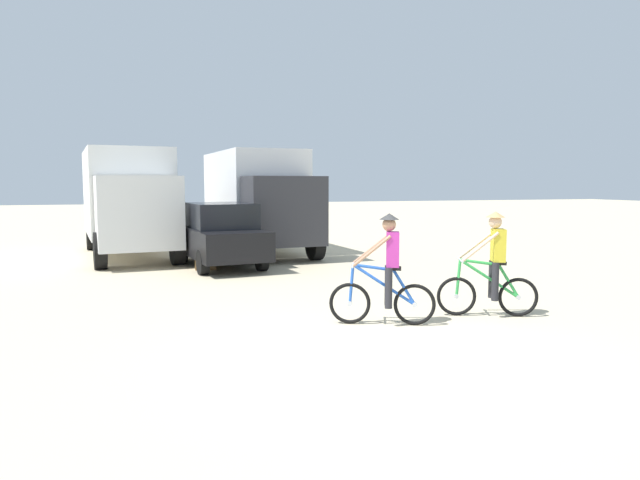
{
  "coord_description": "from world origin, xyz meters",
  "views": [
    {
      "loc": [
        -3.33,
        -6.96,
        2.3
      ],
      "look_at": [
        0.43,
        4.54,
        1.1
      ],
      "focal_mm": 32.21,
      "sensor_mm": 36.0,
      "label": 1
    }
  ],
  "objects_px": {
    "sedan_parked": "(220,235)",
    "cyclist_cowboy_hat": "(492,268)",
    "box_truck_white_box": "(128,197)",
    "cyclist_orange_shirt": "(386,273)",
    "box_truck_avon_van": "(258,196)",
    "supply_crate": "(205,260)"
  },
  "relations": [
    {
      "from": "sedan_parked",
      "to": "cyclist_cowboy_hat",
      "type": "xyz_separation_m",
      "value": [
        3.59,
        -7.46,
        -0.04
      ]
    },
    {
      "from": "box_truck_white_box",
      "to": "supply_crate",
      "type": "height_order",
      "value": "box_truck_white_box"
    },
    {
      "from": "supply_crate",
      "to": "box_truck_white_box",
      "type": "bearing_deg",
      "value": 118.61
    },
    {
      "from": "sedan_parked",
      "to": "cyclist_cowboy_hat",
      "type": "relative_size",
      "value": 2.4
    },
    {
      "from": "supply_crate",
      "to": "sedan_parked",
      "type": "bearing_deg",
      "value": 34.13
    },
    {
      "from": "box_truck_avon_van",
      "to": "sedan_parked",
      "type": "distance_m",
      "value": 3.7
    },
    {
      "from": "cyclist_orange_shirt",
      "to": "box_truck_white_box",
      "type": "bearing_deg",
      "value": 110.5
    },
    {
      "from": "box_truck_white_box",
      "to": "cyclist_orange_shirt",
      "type": "distance_m",
      "value": 11.49
    },
    {
      "from": "box_truck_white_box",
      "to": "supply_crate",
      "type": "xyz_separation_m",
      "value": [
        1.95,
        -3.58,
        -1.63
      ]
    },
    {
      "from": "sedan_parked",
      "to": "supply_crate",
      "type": "distance_m",
      "value": 0.84
    },
    {
      "from": "sedan_parked",
      "to": "cyclist_orange_shirt",
      "type": "bearing_deg",
      "value": -77.83
    },
    {
      "from": "box_truck_avon_van",
      "to": "cyclist_cowboy_hat",
      "type": "height_order",
      "value": "box_truck_avon_van"
    },
    {
      "from": "box_truck_avon_van",
      "to": "box_truck_white_box",
      "type": "bearing_deg",
      "value": 177.76
    },
    {
      "from": "supply_crate",
      "to": "cyclist_orange_shirt",
      "type": "bearing_deg",
      "value": -73.94
    },
    {
      "from": "box_truck_white_box",
      "to": "cyclist_cowboy_hat",
      "type": "height_order",
      "value": "box_truck_white_box"
    },
    {
      "from": "box_truck_white_box",
      "to": "supply_crate",
      "type": "relative_size",
      "value": 11.75
    },
    {
      "from": "cyclist_orange_shirt",
      "to": "box_truck_avon_van",
      "type": "bearing_deg",
      "value": 89.35
    },
    {
      "from": "box_truck_avon_van",
      "to": "cyclist_orange_shirt",
      "type": "distance_m",
      "value": 10.61
    },
    {
      "from": "box_truck_avon_van",
      "to": "supply_crate",
      "type": "height_order",
      "value": "box_truck_avon_van"
    },
    {
      "from": "supply_crate",
      "to": "cyclist_cowboy_hat",
      "type": "bearing_deg",
      "value": -60.57
    },
    {
      "from": "box_truck_avon_van",
      "to": "cyclist_cowboy_hat",
      "type": "xyz_separation_m",
      "value": [
        1.86,
        -10.57,
        -1.03
      ]
    },
    {
      "from": "cyclist_orange_shirt",
      "to": "cyclist_cowboy_hat",
      "type": "relative_size",
      "value": 1.0
    }
  ]
}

